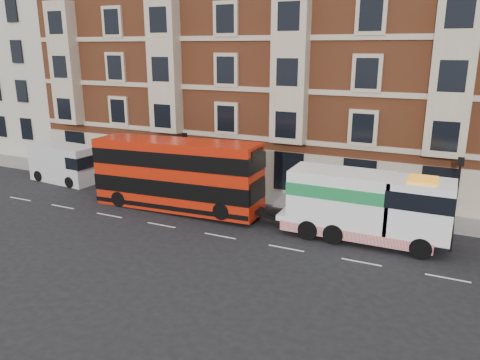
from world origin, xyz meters
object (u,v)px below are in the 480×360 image
Objects in this scene: box_van at (64,163)px; pedestrian at (181,174)px; double_decker_bus at (176,174)px; tow_truck at (363,205)px.

box_van is 3.71× the size of pedestrian.
box_van is at bearing 170.50° from double_decker_bus.
tow_truck is 5.83× the size of pedestrian.
box_van is at bearing -163.57° from pedestrian.
double_decker_bus is at bearing -4.26° from box_van.
double_decker_bus is 5.63m from pedestrian.
tow_truck is (12.06, 0.00, -0.43)m from double_decker_bus.
pedestrian is (9.19, 2.72, -0.51)m from box_van.
tow_truck is 15.51m from pedestrian.
pedestrian is (-14.73, 4.71, -1.09)m from tow_truck.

